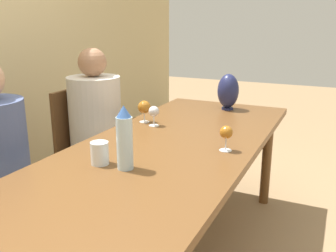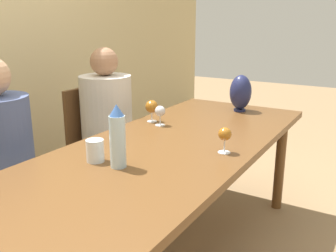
{
  "view_description": "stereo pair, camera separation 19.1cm",
  "coord_description": "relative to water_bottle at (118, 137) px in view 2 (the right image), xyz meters",
  "views": [
    {
      "loc": [
        -1.41,
        -0.78,
        1.35
      ],
      "look_at": [
        0.26,
        0.0,
        0.83
      ],
      "focal_mm": 40.0,
      "sensor_mm": 36.0,
      "label": 1
    },
    {
      "loc": [
        -1.32,
        -0.95,
        1.35
      ],
      "look_at": [
        0.26,
        0.0,
        0.83
      ],
      "focal_mm": 40.0,
      "sensor_mm": 36.0,
      "label": 2
    }
  ],
  "objects": [
    {
      "name": "wine_glass_3",
      "position": [
        0.41,
        -0.33,
        -0.05
      ],
      "size": [
        0.06,
        0.06,
        0.13
      ],
      "color": "silver",
      "rests_on": "dining_table"
    },
    {
      "name": "vase",
      "position": [
        1.27,
        -0.08,
        -0.0
      ],
      "size": [
        0.15,
        0.15,
        0.26
      ],
      "color": "#1E234C",
      "rests_on": "dining_table"
    },
    {
      "name": "wine_glass_5",
      "position": [
        0.71,
        0.3,
        -0.04
      ],
      "size": [
        0.08,
        0.08,
        0.14
      ],
      "color": "silver",
      "rests_on": "dining_table"
    },
    {
      "name": "dining_table",
      "position": [
        0.12,
        -0.03,
        -0.2
      ],
      "size": [
        2.74,
        0.88,
        0.73
      ],
      "color": "brown",
      "rests_on": "ground_plane"
    },
    {
      "name": "person_near",
      "position": [
        -0.1,
        0.69,
        -0.23
      ],
      "size": [
        0.34,
        0.34,
        1.19
      ],
      "color": "#2D2D38",
      "rests_on": "ground_plane"
    },
    {
      "name": "chair_far",
      "position": [
        0.75,
        0.77,
        -0.38
      ],
      "size": [
        0.44,
        0.44,
        0.89
      ],
      "color": "brown",
      "rests_on": "ground_plane"
    },
    {
      "name": "person_far",
      "position": [
        0.75,
        0.69,
        -0.24
      ],
      "size": [
        0.36,
        0.36,
        1.18
      ],
      "color": "#2D2D38",
      "rests_on": "ground_plane"
    },
    {
      "name": "wine_glass_2",
      "position": [
        0.66,
        0.2,
        -0.05
      ],
      "size": [
        0.06,
        0.06,
        0.12
      ],
      "color": "silver",
      "rests_on": "dining_table"
    },
    {
      "name": "water_bottle",
      "position": [
        0.0,
        0.0,
        0.0
      ],
      "size": [
        0.07,
        0.07,
        0.28
      ],
      "color": "silver",
      "rests_on": "dining_table"
    },
    {
      "name": "water_tumbler",
      "position": [
        -0.0,
        0.13,
        -0.09
      ],
      "size": [
        0.08,
        0.08,
        0.1
      ],
      "color": "silver",
      "rests_on": "dining_table"
    }
  ]
}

